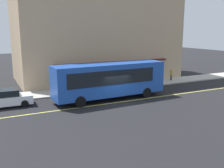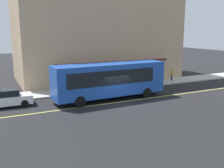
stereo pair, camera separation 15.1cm
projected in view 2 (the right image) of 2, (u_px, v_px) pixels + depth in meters
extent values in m
plane|color=black|center=(118.00, 102.00, 24.03)|extent=(120.00, 120.00, 0.00)
cube|color=#B2ADA3|center=(94.00, 89.00, 29.19)|extent=(80.00, 3.08, 0.15)
cube|color=#D8D14C|center=(118.00, 102.00, 24.03)|extent=(36.00, 0.16, 0.01)
cube|color=tan|center=(96.00, 21.00, 35.19)|extent=(21.24, 10.89, 15.58)
cube|color=#4C1919|center=(115.00, 62.00, 31.19)|extent=(14.87, 0.70, 0.20)
cube|color=black|center=(114.00, 73.00, 31.64)|extent=(12.74, 0.08, 2.00)
cube|color=#1E4CAD|center=(110.00, 79.00, 24.73)|extent=(11.08, 2.89, 3.00)
cube|color=black|center=(156.00, 71.00, 27.15)|extent=(0.20, 2.10, 1.80)
cube|color=black|center=(101.00, 74.00, 25.62)|extent=(8.80, 0.37, 1.32)
cube|color=black|center=(113.00, 78.00, 23.42)|extent=(8.80, 0.37, 1.32)
cube|color=#0CF259|center=(157.00, 63.00, 27.00)|extent=(0.15, 1.90, 0.36)
cube|color=#2D2D33|center=(156.00, 86.00, 27.53)|extent=(0.25, 2.40, 0.40)
cylinder|color=black|center=(134.00, 88.00, 27.63)|extent=(1.01, 0.34, 1.00)
cylinder|color=black|center=(147.00, 93.00, 25.67)|extent=(1.01, 0.34, 1.00)
cylinder|color=black|center=(71.00, 96.00, 24.40)|extent=(1.01, 0.34, 1.00)
cylinder|color=black|center=(80.00, 102.00, 22.45)|extent=(1.01, 0.34, 1.00)
cube|color=white|center=(7.00, 100.00, 22.65)|extent=(4.35, 1.94, 0.75)
cube|color=black|center=(4.00, 93.00, 22.46)|extent=(2.45, 1.59, 0.55)
cylinder|color=black|center=(23.00, 99.00, 24.00)|extent=(0.65, 0.24, 0.64)
cylinder|color=black|center=(25.00, 103.00, 22.54)|extent=(0.65, 0.24, 0.64)
cylinder|color=black|center=(172.00, 78.00, 33.74)|extent=(0.18, 0.18, 0.75)
cylinder|color=#B28C33|center=(172.00, 72.00, 33.61)|extent=(0.34, 0.34, 0.59)
sphere|color=tan|center=(172.00, 69.00, 33.53)|extent=(0.21, 0.21, 0.21)
cylinder|color=black|center=(90.00, 87.00, 27.81)|extent=(0.18, 0.18, 0.90)
cylinder|color=maroon|center=(90.00, 80.00, 27.64)|extent=(0.34, 0.34, 0.71)
sphere|color=tan|center=(90.00, 75.00, 27.54)|extent=(0.25, 0.25, 0.25)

